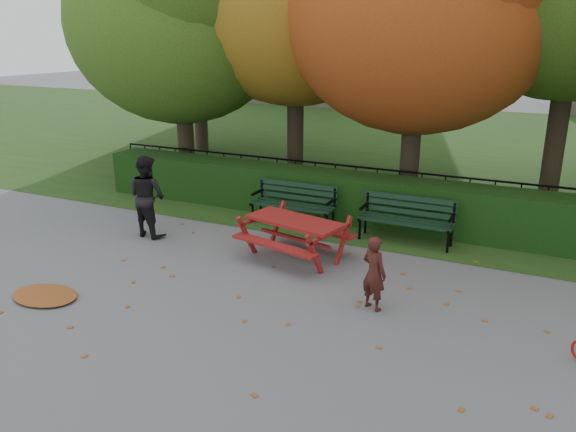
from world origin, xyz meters
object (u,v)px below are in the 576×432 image
at_px(bench_left, 294,201).
at_px(adult, 147,196).
at_px(picnic_table, 295,228).
at_px(child, 374,273).
at_px(tree_a, 183,6).
at_px(bench_right, 407,216).

xyz_separation_m(bench_left, adult, (-2.34, -1.87, 0.30)).
relative_size(picnic_table, child, 1.77).
bearing_deg(picnic_table, child, -21.49).
xyz_separation_m(tree_a, picnic_table, (4.70, -3.61, -3.94)).
bearing_deg(adult, bench_left, -132.88).
relative_size(bench_right, adult, 1.10).
distance_m(bench_left, adult, 3.01).
relative_size(picnic_table, adult, 1.22).
bearing_deg(bench_left, child, -48.39).
height_order(picnic_table, adult, adult).
bearing_deg(adult, child, 175.76).
bearing_deg(tree_a, child, -36.65).
bearing_deg(tree_a, bench_right, -16.61).
bearing_deg(adult, picnic_table, -169.11).
relative_size(tree_a, child, 6.63).
height_order(bench_left, adult, adult).
height_order(tree_a, bench_right, tree_a).
bearing_deg(bench_right, child, -84.98).
height_order(bench_right, picnic_table, bench_right).
height_order(bench_left, child, child).
height_order(tree_a, picnic_table, tree_a).
bearing_deg(tree_a, bench_left, -25.76).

